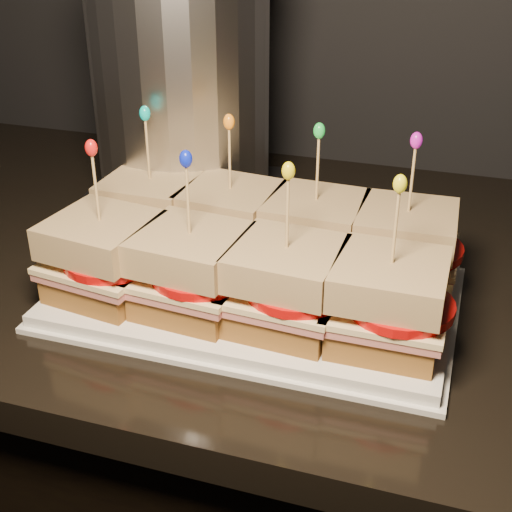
% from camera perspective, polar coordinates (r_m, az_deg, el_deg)
% --- Properties ---
extents(platter, '(0.41, 0.25, 0.02)m').
position_cam_1_polar(platter, '(0.76, -0.00, -3.06)').
color(platter, white).
rests_on(platter, granite_slab).
extents(platter_rim, '(0.42, 0.26, 0.01)m').
position_cam_1_polar(platter_rim, '(0.76, -0.00, -3.44)').
color(platter_rim, white).
rests_on(platter_rim, granite_slab).
extents(sandwich_0_bread_bot, '(0.10, 0.10, 0.03)m').
position_cam_1_polar(sandwich_0_bread_bot, '(0.84, -8.17, 1.77)').
color(sandwich_0_bread_bot, brown).
rests_on(sandwich_0_bread_bot, platter).
extents(sandwich_0_ham, '(0.11, 0.10, 0.01)m').
position_cam_1_polar(sandwich_0_ham, '(0.84, -8.25, 2.84)').
color(sandwich_0_ham, '#B35550').
rests_on(sandwich_0_ham, sandwich_0_bread_bot).
extents(sandwich_0_cheese, '(0.11, 0.11, 0.01)m').
position_cam_1_polar(sandwich_0_cheese, '(0.83, -8.28, 3.27)').
color(sandwich_0_cheese, beige).
rests_on(sandwich_0_cheese, sandwich_0_ham).
extents(sandwich_0_tomato, '(0.10, 0.10, 0.01)m').
position_cam_1_polar(sandwich_0_tomato, '(0.82, -7.74, 3.48)').
color(sandwich_0_tomato, red).
rests_on(sandwich_0_tomato, sandwich_0_cheese).
extents(sandwich_0_bread_top, '(0.10, 0.10, 0.03)m').
position_cam_1_polar(sandwich_0_bread_top, '(0.82, -8.42, 5.09)').
color(sandwich_0_bread_top, brown).
rests_on(sandwich_0_bread_top, sandwich_0_tomato).
extents(sandwich_0_pick, '(0.00, 0.00, 0.09)m').
position_cam_1_polar(sandwich_0_pick, '(0.81, -8.65, 8.15)').
color(sandwich_0_pick, tan).
rests_on(sandwich_0_pick, sandwich_0_bread_top).
extents(sandwich_0_frill, '(0.01, 0.01, 0.02)m').
position_cam_1_polar(sandwich_0_frill, '(0.79, -8.89, 11.21)').
color(sandwich_0_frill, '#04BEB4').
rests_on(sandwich_0_frill, sandwich_0_pick).
extents(sandwich_1_bread_bot, '(0.11, 0.11, 0.03)m').
position_cam_1_polar(sandwich_1_bread_bot, '(0.81, -1.99, 0.86)').
color(sandwich_1_bread_bot, brown).
rests_on(sandwich_1_bread_bot, platter).
extents(sandwich_1_ham, '(0.12, 0.11, 0.01)m').
position_cam_1_polar(sandwich_1_ham, '(0.80, -2.01, 1.97)').
color(sandwich_1_ham, '#B35550').
rests_on(sandwich_1_ham, sandwich_1_bread_bot).
extents(sandwich_1_cheese, '(0.12, 0.11, 0.01)m').
position_cam_1_polar(sandwich_1_cheese, '(0.80, -2.02, 2.42)').
color(sandwich_1_cheese, beige).
rests_on(sandwich_1_cheese, sandwich_1_ham).
extents(sandwich_1_tomato, '(0.10, 0.10, 0.01)m').
position_cam_1_polar(sandwich_1_tomato, '(0.79, -1.36, 2.61)').
color(sandwich_1_tomato, red).
rests_on(sandwich_1_tomato, sandwich_1_cheese).
extents(sandwich_1_bread_top, '(0.11, 0.11, 0.03)m').
position_cam_1_polar(sandwich_1_bread_top, '(0.79, -2.06, 4.30)').
color(sandwich_1_bread_top, brown).
rests_on(sandwich_1_bread_top, sandwich_1_tomato).
extents(sandwich_1_pick, '(0.00, 0.00, 0.09)m').
position_cam_1_polar(sandwich_1_pick, '(0.77, -2.12, 7.49)').
color(sandwich_1_pick, tan).
rests_on(sandwich_1_pick, sandwich_1_bread_top).
extents(sandwich_1_frill, '(0.01, 0.01, 0.02)m').
position_cam_1_polar(sandwich_1_frill, '(0.76, -2.18, 10.69)').
color(sandwich_1_frill, orange).
rests_on(sandwich_1_frill, sandwich_1_pick).
extents(sandwich_2_bread_bot, '(0.10, 0.10, 0.03)m').
position_cam_1_polar(sandwich_2_bread_bot, '(0.79, 4.64, -0.13)').
color(sandwich_2_bread_bot, brown).
rests_on(sandwich_2_bread_bot, platter).
extents(sandwich_2_ham, '(0.11, 0.11, 0.01)m').
position_cam_1_polar(sandwich_2_ham, '(0.78, 4.69, 1.00)').
color(sandwich_2_ham, '#B35550').
rests_on(sandwich_2_ham, sandwich_2_bread_bot).
extents(sandwich_2_cheese, '(0.11, 0.11, 0.01)m').
position_cam_1_polar(sandwich_2_cheese, '(0.78, 4.71, 1.46)').
color(sandwich_2_cheese, beige).
rests_on(sandwich_2_cheese, sandwich_2_ham).
extents(sandwich_2_tomato, '(0.10, 0.10, 0.01)m').
position_cam_1_polar(sandwich_2_tomato, '(0.76, 5.50, 1.65)').
color(sandwich_2_tomato, red).
rests_on(sandwich_2_tomato, sandwich_2_cheese).
extents(sandwich_2_bread_top, '(0.10, 0.10, 0.03)m').
position_cam_1_polar(sandwich_2_bread_top, '(0.76, 4.79, 3.39)').
color(sandwich_2_bread_top, brown).
rests_on(sandwich_2_bread_top, sandwich_2_tomato).
extents(sandwich_2_pick, '(0.00, 0.00, 0.09)m').
position_cam_1_polar(sandwich_2_pick, '(0.74, 4.94, 6.66)').
color(sandwich_2_pick, tan).
rests_on(sandwich_2_pick, sandwich_2_bread_top).
extents(sandwich_2_frill, '(0.01, 0.01, 0.02)m').
position_cam_1_polar(sandwich_2_frill, '(0.73, 5.08, 9.96)').
color(sandwich_2_frill, green).
rests_on(sandwich_2_frill, sandwich_2_pick).
extents(sandwich_3_bread_bot, '(0.10, 0.10, 0.03)m').
position_cam_1_polar(sandwich_3_bread_bot, '(0.77, 11.59, -1.16)').
color(sandwich_3_bread_bot, brown).
rests_on(sandwich_3_bread_bot, platter).
extents(sandwich_3_ham, '(0.11, 0.11, 0.01)m').
position_cam_1_polar(sandwich_3_ham, '(0.77, 11.71, -0.03)').
color(sandwich_3_ham, '#B35550').
rests_on(sandwich_3_ham, sandwich_3_bread_bot).
extents(sandwich_3_cheese, '(0.11, 0.11, 0.01)m').
position_cam_1_polar(sandwich_3_cheese, '(0.76, 11.76, 0.44)').
color(sandwich_3_cheese, beige).
rests_on(sandwich_3_cheese, sandwich_3_ham).
extents(sandwich_3_tomato, '(0.10, 0.10, 0.01)m').
position_cam_1_polar(sandwich_3_tomato, '(0.75, 12.66, 0.61)').
color(sandwich_3_tomato, red).
rests_on(sandwich_3_tomato, sandwich_3_cheese).
extents(sandwich_3_bread_top, '(0.10, 0.10, 0.03)m').
position_cam_1_polar(sandwich_3_bread_top, '(0.75, 11.98, 2.38)').
color(sandwich_3_bread_top, brown).
rests_on(sandwich_3_bread_top, sandwich_3_tomato).
extents(sandwich_3_pick, '(0.00, 0.00, 0.09)m').
position_cam_1_polar(sandwich_3_pick, '(0.73, 12.34, 5.69)').
color(sandwich_3_pick, tan).
rests_on(sandwich_3_pick, sandwich_3_bread_top).
extents(sandwich_3_frill, '(0.01, 0.01, 0.02)m').
position_cam_1_polar(sandwich_3_frill, '(0.72, 12.70, 9.01)').
color(sandwich_3_frill, '#C015BC').
rests_on(sandwich_3_frill, sandwich_3_pick).
extents(sandwich_4_bread_bot, '(0.11, 0.11, 0.03)m').
position_cam_1_polar(sandwich_4_bread_bot, '(0.76, -11.88, -1.96)').
color(sandwich_4_bread_bot, brown).
rests_on(sandwich_4_bread_bot, platter).
extents(sandwich_4_ham, '(0.12, 0.12, 0.01)m').
position_cam_1_polar(sandwich_4_ham, '(0.75, -12.01, -0.80)').
color(sandwich_4_ham, '#B35550').
rests_on(sandwich_4_ham, sandwich_4_bread_bot).
extents(sandwich_4_cheese, '(0.12, 0.12, 0.01)m').
position_cam_1_polar(sandwich_4_cheese, '(0.74, -12.06, -0.33)').
color(sandwich_4_cheese, beige).
rests_on(sandwich_4_cheese, sandwich_4_ham).
extents(sandwich_4_tomato, '(0.10, 0.10, 0.01)m').
position_cam_1_polar(sandwich_4_tomato, '(0.73, -11.52, -0.17)').
color(sandwich_4_tomato, red).
rests_on(sandwich_4_tomato, sandwich_4_cheese).
extents(sandwich_4_bread_top, '(0.11, 0.11, 0.03)m').
position_cam_1_polar(sandwich_4_bread_top, '(0.73, -12.28, 1.65)').
color(sandwich_4_bread_top, brown).
rests_on(sandwich_4_bread_top, sandwich_4_tomato).
extents(sandwich_4_pick, '(0.00, 0.00, 0.09)m').
position_cam_1_polar(sandwich_4_pick, '(0.71, -12.66, 5.02)').
color(sandwich_4_pick, tan).
rests_on(sandwich_4_pick, sandwich_4_bread_top).
extents(sandwich_4_frill, '(0.01, 0.01, 0.02)m').
position_cam_1_polar(sandwich_4_frill, '(0.70, -13.05, 8.43)').
color(sandwich_4_frill, red).
rests_on(sandwich_4_frill, sandwich_4_pick).
extents(sandwich_5_bread_bot, '(0.10, 0.10, 0.03)m').
position_cam_1_polar(sandwich_5_bread_bot, '(0.72, -5.10, -3.18)').
color(sandwich_5_bread_bot, brown).
rests_on(sandwich_5_bread_bot, platter).
extents(sandwich_5_ham, '(0.11, 0.11, 0.01)m').
position_cam_1_polar(sandwich_5_ham, '(0.71, -5.16, -1.98)').
color(sandwich_5_ham, '#B35550').
rests_on(sandwich_5_ham, sandwich_5_bread_bot).
extents(sandwich_5_cheese, '(0.12, 0.11, 0.01)m').
position_cam_1_polar(sandwich_5_cheese, '(0.70, -5.18, -1.48)').
color(sandwich_5_cheese, beige).
rests_on(sandwich_5_cheese, sandwich_5_ham).
extents(sandwich_5_tomato, '(0.10, 0.10, 0.01)m').
position_cam_1_polar(sandwich_5_tomato, '(0.69, -4.48, -1.33)').
color(sandwich_5_tomato, red).
rests_on(sandwich_5_tomato, sandwich_5_cheese).
extents(sandwich_5_bread_top, '(0.11, 0.11, 0.03)m').
position_cam_1_polar(sandwich_5_bread_top, '(0.69, -5.28, 0.59)').
color(sandwich_5_bread_top, brown).
rests_on(sandwich_5_bread_top, sandwich_5_tomato).
extents(sandwich_5_pick, '(0.00, 0.00, 0.09)m').
position_cam_1_polar(sandwich_5_pick, '(0.67, -5.46, 4.14)').
color(sandwich_5_pick, tan).
rests_on(sandwich_5_pick, sandwich_5_bread_top).
extents(sandwich_5_frill, '(0.01, 0.01, 0.02)m').
position_cam_1_polar(sandwich_5_frill, '(0.65, -5.64, 7.74)').
color(sandwich_5_frill, '#0C1ECF').
rests_on(sandwich_5_frill, sandwich_5_pick).
extents(sandwich_6_bread_bot, '(0.10, 0.10, 0.03)m').
position_cam_1_polar(sandwich_6_bread_bot, '(0.69, 2.35, -4.47)').
color(sandwich_6_bread_bot, brown).
rests_on(sandwich_6_bread_bot, platter).
extents(sandwich_6_ham, '(0.11, 0.11, 0.01)m').
position_cam_1_polar(sandwich_6_ham, '(0.68, 2.38, -3.23)').
color(sandwich_6_ham, '#B35550').
rests_on(sandwich_6_ham, sandwich_6_bread_bot).
extents(sandwich_6_cheese, '(0.11, 0.11, 0.01)m').
position_cam_1_polar(sandwich_6_cheese, '(0.68, 2.39, -2.73)').
color(sandwich_6_cheese, beige).
rests_on(sandwich_6_cheese, sandwich_6_ham).
extents(sandwich_6_tomato, '(0.10, 0.10, 0.01)m').
position_cam_1_polar(sandwich_6_tomato, '(0.67, 3.26, -2.59)').
color(sandwich_6_tomato, red).
rests_on(sandwich_6_tomato, sandwich_6_cheese).
extents(sandwich_6_bread_top, '(0.10, 0.10, 0.03)m').
position_cam_1_polar(sandwich_6_bread_top, '(0.66, 2.44, -0.59)').
color(sandwich_6_bread_top, brown).
rests_on(sandwich_6_bread_top, sandwich_6_tomato).
extents(sandwich_6_pick, '(0.00, 0.00, 0.09)m').
position_cam_1_polar(sandwich_6_pick, '(0.64, 2.52, 3.08)').
color(sandwich_6_pick, tan).
rests_on(sandwich_6_pick, sandwich_6_bread_top).
extents(sandwich_6_frill, '(0.01, 0.01, 0.02)m').
position_cam_1_polar(sandwich_6_frill, '(0.62, 2.61, 6.83)').
color(sandwich_6_frill, yellow).
rests_on(sandwich_6_frill, sandwich_6_pick).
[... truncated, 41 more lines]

